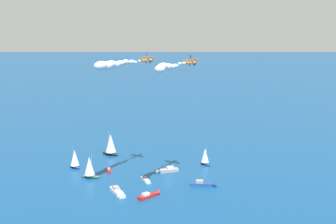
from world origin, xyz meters
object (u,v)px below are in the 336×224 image
object	(u,v)px
motorboat_far_stbd	(146,180)
wingwalker_wingman	(191,56)
biplane_wingman	(191,62)
motorboat_far_port	(118,192)
wingwalker_lead	(146,54)
sailboat_inshore	(75,159)
motorboat_near_centre	(109,171)
sailboat_outer_ring_b	(111,144)
biplane_lead	(147,60)
motorboat_ahead	(205,184)
motorboat_outer_ring_a	(150,195)
sailboat_trailing	(90,167)
motorboat_offshore	(166,170)
sailboat_mid_cluster	(205,156)

from	to	relation	value
motorboat_far_stbd	wingwalker_wingman	xyz separation A→B (m)	(16.36, 7.94, 51.06)
biplane_wingman	wingwalker_wingman	size ratio (longest dim) A/B	4.19
motorboat_far_port	wingwalker_lead	distance (m)	55.71
sailboat_inshore	wingwalker_lead	world-z (taller)	wingwalker_lead
motorboat_near_centre	sailboat_outer_ring_b	size ratio (longest dim) A/B	0.49
biplane_lead	motorboat_far_stbd	bearing A→B (deg)	-56.11
motorboat_ahead	biplane_wingman	xyz separation A→B (m)	(-5.18, -3.00, 48.66)
motorboat_outer_ring_a	wingwalker_lead	bearing A→B (deg)	133.73
motorboat_far_port	sailboat_trailing	bearing A→B (deg)	166.37
motorboat_far_port	biplane_lead	world-z (taller)	biplane_lead
motorboat_near_centre	wingwalker_lead	world-z (taller)	wingwalker_lead
motorboat_far_port	motorboat_offshore	xyz separation A→B (m)	(-2.17, 31.25, -0.01)
motorboat_near_centre	motorboat_outer_ring_a	bearing A→B (deg)	-17.04
motorboat_offshore	sailboat_outer_ring_b	bearing A→B (deg)	176.04
motorboat_near_centre	motorboat_far_port	bearing A→B (deg)	-35.66
motorboat_far_port	motorboat_ahead	distance (m)	34.90
motorboat_ahead	wingwalker_lead	size ratio (longest dim) A/B	6.57
motorboat_near_centre	motorboat_outer_ring_a	size ratio (longest dim) A/B	0.63
motorboat_far_port	motorboat_outer_ring_a	distance (m)	12.52
motorboat_far_port	sailboat_mid_cluster	xyz separation A→B (m)	(5.01, 51.04, 3.09)
motorboat_near_centre	sailboat_inshore	world-z (taller)	sailboat_inshore
motorboat_far_port	motorboat_offshore	size ratio (longest dim) A/B	1.06
motorboat_far_stbd	biplane_lead	bearing A→B (deg)	123.89
sailboat_mid_cluster	sailboat_inshore	bearing A→B (deg)	-135.90
wingwalker_wingman	motorboat_near_centre	bearing A→B (deg)	-165.77
sailboat_inshore	sailboat_mid_cluster	size ratio (longest dim) A/B	1.09
motorboat_far_stbd	sailboat_mid_cluster	world-z (taller)	sailboat_mid_cluster
wingwalker_lead	wingwalker_wingman	world-z (taller)	wingwalker_wingman
motorboat_far_port	sailboat_inshore	size ratio (longest dim) A/B	1.14
sailboat_trailing	sailboat_mid_cluster	distance (m)	53.22
motorboat_ahead	wingwalker_wingman	distance (m)	51.22
motorboat_ahead	wingwalker_wingman	world-z (taller)	wingwalker_wingman
sailboat_trailing	sailboat_mid_cluster	bearing A→B (deg)	59.00
sailboat_mid_cluster	motorboat_near_centre	bearing A→B (deg)	-127.28
motorboat_near_centre	motorboat_outer_ring_a	world-z (taller)	motorboat_outer_ring_a
motorboat_near_centre	biplane_wingman	xyz separation A→B (m)	(37.34, 9.44, 48.96)
biplane_wingman	wingwalker_wingman	distance (m)	2.19
motorboat_near_centre	biplane_wingman	distance (m)	62.30
sailboat_trailing	motorboat_far_port	bearing A→B (deg)	-13.63
sailboat_outer_ring_b	sailboat_mid_cluster	bearing A→B (deg)	21.11
motorboat_offshore	motorboat_outer_ring_a	distance (m)	28.97
sailboat_outer_ring_b	wingwalker_lead	world-z (taller)	wingwalker_lead
motorboat_ahead	sailboat_outer_ring_b	size ratio (longest dim) A/B	0.84
motorboat_far_stbd	sailboat_trailing	bearing A→B (deg)	-151.09
motorboat_ahead	biplane_lead	world-z (taller)	biplane_lead
motorboat_outer_ring_a	motorboat_offshore	bearing A→B (deg)	117.52
sailboat_inshore	biplane_lead	distance (m)	57.43
sailboat_inshore	wingwalker_wingman	bearing A→B (deg)	16.18
motorboat_near_centre	biplane_lead	world-z (taller)	biplane_lead
sailboat_mid_cluster	sailboat_outer_ring_b	xyz separation A→B (m)	(-44.57, -17.21, 1.58)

